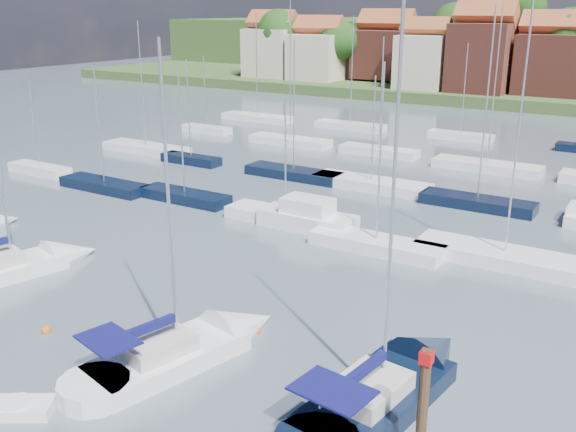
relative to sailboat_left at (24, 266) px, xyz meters
The scene contains 8 objects.
ground 38.90m from the sailboat_left, 66.31° to the left, with size 260.00×260.00×0.00m, color #4B5966.
sailboat_left is the anchor object (origin of this frame).
sailboat_centre 14.86m from the sailboat_left, ahead, with size 5.49×11.49×15.12m.
sailboat_navy 23.59m from the sailboat_left, ahead, with size 4.68×12.39×16.71m.
tender 14.89m from the sailboat_left, 37.90° to the right, with size 3.04×2.59×0.60m.
buoy_c 8.45m from the sailboat_left, 30.30° to the right, with size 0.49×0.49×0.49m, color #D85914.
buoy_e 16.01m from the sailboat_left, ahead, with size 0.41×0.41×0.41m, color #D85914.
marina_field 35.42m from the sailboat_left, 60.32° to the left, with size 79.62×41.41×15.93m.
Camera 1 is at (16.24, -17.21, 14.95)m, focal length 40.00 mm.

